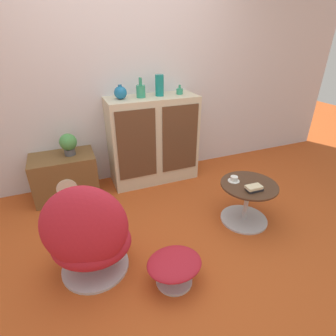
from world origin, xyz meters
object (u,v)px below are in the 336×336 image
(sideboard, at_px, (153,140))
(potted_plant, at_px, (68,143))
(egg_chair, at_px, (88,236))
(vase_rightmost, at_px, (180,91))
(vase_inner_right, at_px, (159,85))
(vase_leftmost, at_px, (120,93))
(vase_inner_left, at_px, (141,91))
(coffee_table, at_px, (247,201))
(teacup, at_px, (234,179))
(book_stack, at_px, (254,188))
(ottoman, at_px, (174,265))
(tv_console, at_px, (65,176))

(sideboard, xyz_separation_m, potted_plant, (-0.98, -0.00, 0.11))
(egg_chair, height_order, vase_rightmost, vase_rightmost)
(vase_inner_right, xyz_separation_m, vase_rightmost, (0.25, 0.00, -0.08))
(vase_leftmost, bearing_deg, vase_inner_left, 0.00)
(sideboard, relative_size, coffee_table, 1.97)
(vase_inner_left, xyz_separation_m, vase_rightmost, (0.48, 0.00, -0.04))
(vase_inner_right, bearing_deg, egg_chair, -129.34)
(teacup, relative_size, book_stack, 0.72)
(coffee_table, bearing_deg, potted_plant, 142.35)
(sideboard, relative_size, ottoman, 2.56)
(egg_chair, distance_m, coffee_table, 1.52)
(ottoman, xyz_separation_m, potted_plant, (-0.57, 1.60, 0.47))
(egg_chair, relative_size, teacup, 7.33)
(vase_leftmost, bearing_deg, ottoman, -91.60)
(egg_chair, bearing_deg, coffee_table, 3.76)
(sideboard, distance_m, vase_inner_left, 0.62)
(egg_chair, bearing_deg, ottoman, -29.64)
(potted_plant, bearing_deg, vase_leftmost, 0.52)
(sideboard, distance_m, vase_leftmost, 0.70)
(egg_chair, bearing_deg, vase_rightmost, 44.54)
(ottoman, relative_size, teacup, 3.67)
(vase_inner_left, distance_m, teacup, 1.41)
(book_stack, bearing_deg, potted_plant, 139.33)
(tv_console, xyz_separation_m, ottoman, (0.67, -1.59, -0.08))
(vase_inner_right, relative_size, teacup, 2.07)
(potted_plant, xyz_separation_m, teacup, (1.43, -1.07, -0.19))
(vase_rightmost, relative_size, potted_plant, 0.44)
(coffee_table, relative_size, vase_inner_right, 2.30)
(egg_chair, height_order, vase_inner_left, vase_inner_left)
(tv_console, distance_m, teacup, 1.88)
(ottoman, height_order, potted_plant, potted_plant)
(sideboard, height_order, vase_leftmost, vase_leftmost)
(tv_console, bearing_deg, vase_inner_left, 0.38)
(vase_leftmost, xyz_separation_m, potted_plant, (-0.62, -0.01, -0.49))
(sideboard, bearing_deg, vase_rightmost, 0.64)
(tv_console, bearing_deg, vase_leftmost, 0.50)
(ottoman, bearing_deg, vase_inner_right, 72.71)
(teacup, bearing_deg, vase_leftmost, 126.79)
(vase_inner_left, bearing_deg, book_stack, -63.36)
(ottoman, distance_m, book_stack, 1.01)
(vase_rightmost, bearing_deg, vase_leftmost, 180.00)
(sideboard, height_order, egg_chair, sideboard)
(vase_leftmost, xyz_separation_m, book_stack, (0.88, -1.29, -0.68))
(coffee_table, height_order, teacup, teacup)
(ottoman, bearing_deg, teacup, 31.43)
(egg_chair, xyz_separation_m, vase_leftmost, (0.60, 1.29, 0.76))
(tv_console, height_order, teacup, tv_console)
(ottoman, xyz_separation_m, vase_leftmost, (0.04, 1.60, 0.96))
(coffee_table, distance_m, book_stack, 0.25)
(coffee_table, bearing_deg, book_stack, -107.49)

